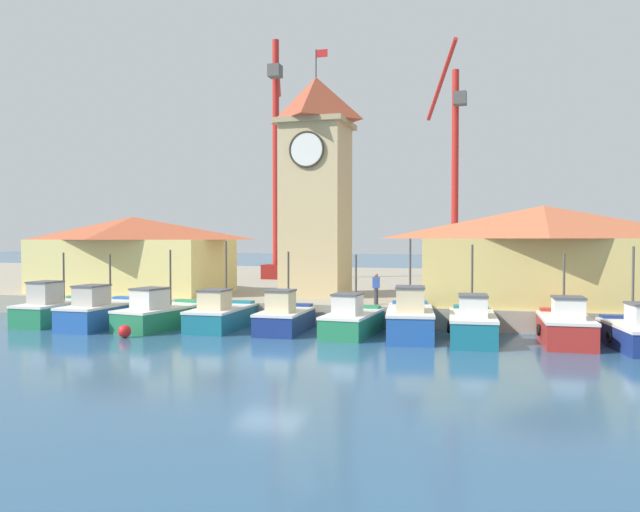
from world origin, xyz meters
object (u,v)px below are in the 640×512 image
clock_tower (316,181)px  port_crane_near (276,184)px  fishing_boat_mid_left (221,315)px  fishing_boat_left_inner (161,314)px  mooring_buoy (125,331)px  fishing_boat_end_right (638,333)px  fishing_boat_right_inner (410,319)px  fishing_boat_far_right (565,327)px  fishing_boat_mid_right (352,320)px  fishing_boat_right_outer (472,324)px  fishing_boat_center (285,317)px  warehouse_left (133,254)px  fishing_boat_left_outer (102,312)px  warehouse_right (543,254)px  dock_worker_near_tower (376,288)px  fishing_boat_far_left (55,309)px  port_crane_far (454,195)px

clock_tower → port_crane_near: bearing=118.8°
port_crane_near → fishing_boat_mid_left: bearing=-76.8°
fishing_boat_left_inner → port_crane_near: bearing=95.3°
clock_tower → mooring_buoy: size_ratio=24.88×
fishing_boat_end_right → mooring_buoy: (-21.49, -3.18, -0.37)m
fishing_boat_left_inner → fishing_boat_right_inner: fishing_boat_right_inner is taller
fishing_boat_right_inner → fishing_boat_far_right: size_ratio=1.20×
fishing_boat_far_right → port_crane_near: 30.95m
fishing_boat_mid_right → fishing_boat_right_outer: fishing_boat_right_outer is taller
fishing_boat_mid_left → fishing_boat_mid_right: bearing=-0.7°
fishing_boat_center → warehouse_left: (-12.64, 6.78, 2.79)m
fishing_boat_left_inner → fishing_boat_mid_right: bearing=2.9°
warehouse_left → fishing_boat_center: bearing=-28.2°
mooring_buoy → port_crane_near: bearing=94.6°
fishing_boat_far_right → fishing_boat_end_right: (2.66, -0.58, -0.06)m
fishing_boat_left_outer → clock_tower: (8.73, 8.42, 7.08)m
fishing_boat_center → fishing_boat_mid_right: fishing_boat_center is taller
fishing_boat_far_right → warehouse_right: size_ratio=0.38×
dock_worker_near_tower → fishing_boat_right_inner: bearing=-57.8°
fishing_boat_left_inner → warehouse_right: bearing=19.2°
fishing_boat_far_left → fishing_boat_mid_left: 9.15m
fishing_boat_left_inner → clock_tower: size_ratio=0.38×
warehouse_left → clock_tower: bearing=3.2°
fishing_boat_left_outer → fishing_boat_right_outer: fishing_boat_right_outer is taller
fishing_boat_center → fishing_boat_far_right: 12.50m
fishing_boat_mid_left → fishing_boat_center: (3.36, -0.09, 0.01)m
fishing_boat_left_outer → fishing_boat_mid_left: 6.14m
warehouse_left → warehouse_right: bearing=-2.1°
fishing_boat_right_outer → mooring_buoy: fishing_boat_right_outer is taller
fishing_boat_mid_right → fishing_boat_center: bearing=-179.9°
fishing_boat_mid_left → fishing_boat_center: size_ratio=1.10×
clock_tower → warehouse_left: 12.74m
fishing_boat_mid_left → fishing_boat_right_inner: (9.31, -0.06, 0.13)m
fishing_boat_left_outer → clock_tower: bearing=44.0°
fishing_boat_right_outer → mooring_buoy: size_ratio=8.96×
fishing_boat_left_inner → clock_tower: clock_tower is taller
fishing_boat_right_inner → port_crane_near: 27.02m
fishing_boat_far_left → fishing_boat_left_outer: size_ratio=0.91×
fishing_boat_center → fishing_boat_mid_left: bearing=178.5°
fishing_boat_right_outer → port_crane_far: 25.18m
port_crane_far → fishing_boat_right_inner: bearing=-90.4°
fishing_boat_mid_right → fishing_boat_left_outer: bearing=-175.6°
fishing_boat_far_right → fishing_boat_far_left: bearing=-178.3°
fishing_boat_far_left → dock_worker_near_tower: bearing=14.6°
fishing_boat_mid_right → port_crane_far: 24.96m
port_crane_near → fishing_boat_left_outer: bearing=-92.7°
fishing_boat_far_left → mooring_buoy: 6.86m
fishing_boat_far_left → fishing_boat_mid_right: size_ratio=1.01×
fishing_boat_far_left → fishing_boat_center: (12.48, 0.62, -0.06)m
fishing_boat_far_left → port_crane_far: bearing=52.6°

